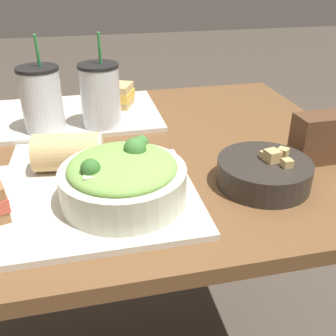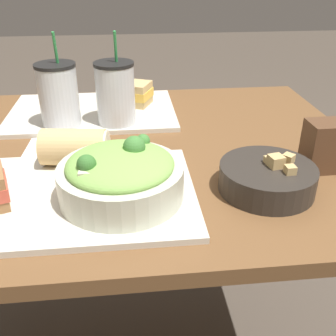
# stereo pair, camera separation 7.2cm
# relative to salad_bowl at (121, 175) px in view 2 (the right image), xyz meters

# --- Properties ---
(dining_table) EXTENTS (1.19, 0.85, 0.77)m
(dining_table) POSITION_rel_salad_bowl_xyz_m (-0.03, 0.23, -0.17)
(dining_table) COLOR brown
(dining_table) RESTS_ON ground_plane
(tray_near) EXTENTS (0.46, 0.31, 0.01)m
(tray_near) POSITION_rel_salad_bowl_xyz_m (-0.09, 0.02, -0.05)
(tray_near) COLOR beige
(tray_near) RESTS_ON dining_table
(tray_far) EXTENTS (0.46, 0.31, 0.01)m
(tray_far) POSITION_rel_salad_bowl_xyz_m (-0.08, 0.46, -0.05)
(tray_far) COLOR beige
(tray_far) RESTS_ON dining_table
(salad_bowl) EXTENTS (0.22, 0.22, 0.11)m
(salad_bowl) POSITION_rel_salad_bowl_xyz_m (0.00, 0.00, 0.00)
(salad_bowl) COLOR beige
(salad_bowl) RESTS_ON tray_near
(soup_bowl) EXTENTS (0.18, 0.18, 0.07)m
(soup_bowl) POSITION_rel_salad_bowl_xyz_m (0.27, 0.01, -0.03)
(soup_bowl) COLOR #2D2823
(soup_bowl) RESTS_ON dining_table
(baguette_near) EXTENTS (0.14, 0.09, 0.08)m
(baguette_near) POSITION_rel_salad_bowl_xyz_m (-0.09, 0.14, -0.01)
(baguette_near) COLOR tan
(baguette_near) RESTS_ON tray_near
(sandwich_far) EXTENTS (0.14, 0.12, 0.06)m
(sandwich_far) POSITION_rel_salad_bowl_xyz_m (0.03, 0.50, -0.01)
(sandwich_far) COLOR tan
(sandwich_far) RESTS_ON tray_far
(drink_cup_dark) EXTENTS (0.10, 0.10, 0.23)m
(drink_cup_dark) POSITION_rel_salad_bowl_xyz_m (-0.15, 0.36, 0.03)
(drink_cup_dark) COLOR silver
(drink_cup_dark) RESTS_ON tray_far
(drink_cup_red) EXTENTS (0.10, 0.10, 0.23)m
(drink_cup_red) POSITION_rel_salad_bowl_xyz_m (-0.01, 0.36, 0.03)
(drink_cup_red) COLOR silver
(drink_cup_red) RESTS_ON tray_far
(napkin_folded) EXTENTS (0.16, 0.12, 0.00)m
(napkin_folded) POSITION_rel_salad_bowl_xyz_m (-0.14, 0.24, -0.05)
(napkin_folded) COLOR white
(napkin_folded) RESTS_ON dining_table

